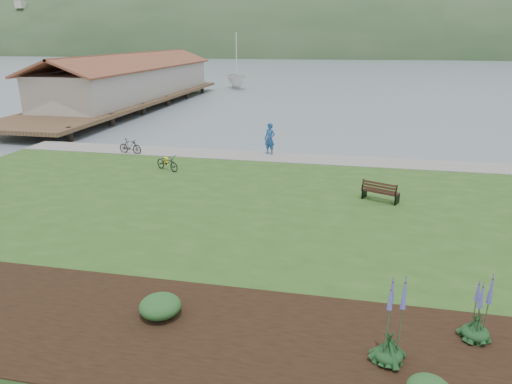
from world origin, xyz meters
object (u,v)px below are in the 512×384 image
Objects in this scene: park_bench at (380,191)px; bicycle_a at (167,162)px; person at (270,136)px; sailboat at (237,89)px.

park_bench is 1.00× the size of bicycle_a.
park_bench is at bearing -76.28° from bicycle_a.
park_bench is 0.73× the size of person.
bicycle_a is at bearing -110.27° from sailboat.
person reaches higher than bicycle_a.
person reaches higher than park_bench.
person is 0.09× the size of sailboat.
person is (-5.95, 7.06, 0.64)m from park_bench.
sailboat is (-6.91, 42.89, -0.82)m from bicycle_a.
park_bench is 10.90m from bicycle_a.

